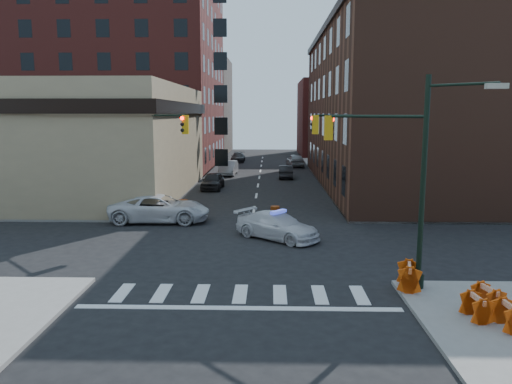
# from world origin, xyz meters

# --- Properties ---
(ground) EXTENTS (140.00, 140.00, 0.00)m
(ground) POSITION_xyz_m (0.00, 0.00, 0.00)
(ground) COLOR black
(ground) RESTS_ON ground
(sidewalk_nw) EXTENTS (34.00, 54.50, 0.15)m
(sidewalk_nw) POSITION_xyz_m (-23.00, 32.75, 0.07)
(sidewalk_nw) COLOR gray
(sidewalk_nw) RESTS_ON ground
(sidewalk_ne) EXTENTS (34.00, 54.50, 0.15)m
(sidewalk_ne) POSITION_xyz_m (23.00, 32.75, 0.07)
(sidewalk_ne) COLOR gray
(sidewalk_ne) RESTS_ON ground
(bank_building) EXTENTS (22.00, 22.00, 9.00)m
(bank_building) POSITION_xyz_m (-17.00, 16.50, 4.50)
(bank_building) COLOR #90805E
(bank_building) RESTS_ON ground
(apartment_block) EXTENTS (25.00, 25.00, 24.00)m
(apartment_block) POSITION_xyz_m (-18.50, 40.00, 12.00)
(apartment_block) COLOR maroon
(apartment_block) RESTS_ON ground
(commercial_row_ne) EXTENTS (14.00, 34.00, 14.00)m
(commercial_row_ne) POSITION_xyz_m (13.00, 22.50, 7.00)
(commercial_row_ne) COLOR #4D2B1F
(commercial_row_ne) RESTS_ON ground
(filler_nw) EXTENTS (20.00, 18.00, 16.00)m
(filler_nw) POSITION_xyz_m (-16.00, 62.00, 8.00)
(filler_nw) COLOR brown
(filler_nw) RESTS_ON ground
(filler_ne) EXTENTS (16.00, 16.00, 12.00)m
(filler_ne) POSITION_xyz_m (14.00, 58.00, 6.00)
(filler_ne) COLOR maroon
(filler_ne) RESTS_ON ground
(signal_pole_se) EXTENTS (5.40, 5.27, 8.00)m
(signal_pole_se) POSITION_xyz_m (6.04, -5.52, 4.61)
(signal_pole_se) COLOR black
(signal_pole_se) RESTS_ON sidewalk_se
(signal_pole_nw) EXTENTS (3.58, 3.67, 8.00)m
(signal_pole_nw) POSITION_xyz_m (-5.85, 5.34, 4.34)
(signal_pole_nw) COLOR black
(signal_pole_nw) RESTS_ON sidewalk_nw
(signal_pole_ne) EXTENTS (3.67, 3.58, 8.00)m
(signal_pole_ne) POSITION_xyz_m (5.84, 5.35, 4.34)
(signal_pole_ne) COLOR black
(signal_pole_ne) RESTS_ON sidewalk_ne
(tree_ne_near) EXTENTS (3.00, 3.00, 4.85)m
(tree_ne_near) POSITION_xyz_m (7.50, 26.00, 3.49)
(tree_ne_near) COLOR black
(tree_ne_near) RESTS_ON sidewalk_ne
(tree_ne_far) EXTENTS (3.00, 3.00, 4.85)m
(tree_ne_far) POSITION_xyz_m (7.50, 34.00, 3.49)
(tree_ne_far) COLOR black
(tree_ne_far) RESTS_ON sidewalk_ne
(police_car) EXTENTS (5.11, 4.64, 1.43)m
(police_car) POSITION_xyz_m (1.52, 1.70, 0.72)
(police_car) COLOR silver
(police_car) RESTS_ON ground
(pickup) EXTENTS (6.24, 2.94, 1.72)m
(pickup) POSITION_xyz_m (-5.80, 5.80, 0.86)
(pickup) COLOR silver
(pickup) RESTS_ON ground
(parked_car_wnear) EXTENTS (1.92, 4.44, 1.49)m
(parked_car_wnear) POSITION_xyz_m (-4.03, 19.61, 0.75)
(parked_car_wnear) COLOR black
(parked_car_wnear) RESTS_ON ground
(parked_car_wfar) EXTENTS (1.91, 4.86, 1.57)m
(parked_car_wfar) POSITION_xyz_m (-3.47, 30.11, 0.79)
(parked_car_wfar) COLOR gray
(parked_car_wfar) RESTS_ON ground
(parked_car_wdeep) EXTENTS (1.91, 4.58, 1.32)m
(parked_car_wdeep) POSITION_xyz_m (-3.34, 45.04, 0.66)
(parked_car_wdeep) COLOR black
(parked_car_wdeep) RESTS_ON ground
(parked_car_enear) EXTENTS (1.52, 4.17, 1.36)m
(parked_car_enear) POSITION_xyz_m (2.82, 27.57, 0.68)
(parked_car_enear) COLOR black
(parked_car_enear) RESTS_ON ground
(parked_car_efar) EXTENTS (2.37, 5.01, 1.65)m
(parked_car_efar) POSITION_xyz_m (4.40, 39.21, 0.83)
(parked_car_efar) COLOR gray
(parked_car_efar) RESTS_ON ground
(pedestrian_a) EXTENTS (0.86, 0.74, 1.97)m
(pedestrian_a) POSITION_xyz_m (-10.66, 8.92, 1.14)
(pedestrian_a) COLOR black
(pedestrian_a) RESTS_ON sidewalk_nw
(pedestrian_b) EXTENTS (0.90, 0.78, 1.57)m
(pedestrian_b) POSITION_xyz_m (-12.86, 9.06, 0.94)
(pedestrian_b) COLOR black
(pedestrian_b) RESTS_ON sidewalk_nw
(pedestrian_c) EXTENTS (1.22, 1.06, 1.97)m
(pedestrian_c) POSITION_xyz_m (-9.66, 8.17, 1.13)
(pedestrian_c) COLOR black
(pedestrian_c) RESTS_ON sidewalk_nw
(barrel_road) EXTENTS (0.74, 0.74, 1.02)m
(barrel_road) POSITION_xyz_m (1.45, 5.90, 0.51)
(barrel_road) COLOR #E5580A
(barrel_road) RESTS_ON ground
(barrel_bank) EXTENTS (0.76, 0.76, 1.05)m
(barrel_bank) POSITION_xyz_m (-4.68, 7.90, 0.52)
(barrel_bank) COLOR red
(barrel_bank) RESTS_ON ground
(barricade_se_a) EXTENTS (0.94, 1.43, 0.99)m
(barricade_se_a) POSITION_xyz_m (6.40, -6.49, 0.64)
(barricade_se_a) COLOR #BF5C09
(barricade_se_a) RESTS_ON sidewalk_se
(barricade_se_b) EXTENTS (0.64, 1.14, 0.82)m
(barricade_se_b) POSITION_xyz_m (7.79, -9.31, 0.56)
(barricade_se_b) COLOR #CC5309
(barricade_se_b) RESTS_ON sidewalk_se
(barricade_se_c) EXTENTS (0.79, 1.22, 0.84)m
(barricade_se_c) POSITION_xyz_m (8.50, -8.50, 0.57)
(barricade_se_c) COLOR #E6420A
(barricade_se_c) RESTS_ON sidewalk_se
(barricade_se_d) EXTENTS (0.60, 1.14, 0.84)m
(barricade_se_d) POSITION_xyz_m (8.50, -10.00, 0.57)
(barricade_se_d) COLOR #C34809
(barricade_se_d) RESTS_ON sidewalk_se
(barricade_nw_a) EXTENTS (1.32, 0.68, 0.98)m
(barricade_nw_a) POSITION_xyz_m (-6.96, 7.55, 0.64)
(barricade_nw_a) COLOR #C65109
(barricade_nw_a) RESTS_ON sidewalk_nw
(barricade_nw_b) EXTENTS (1.12, 0.58, 0.83)m
(barricade_nw_b) POSITION_xyz_m (-12.00, 7.36, 0.56)
(barricade_nw_b) COLOR red
(barricade_nw_b) RESTS_ON sidewalk_nw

